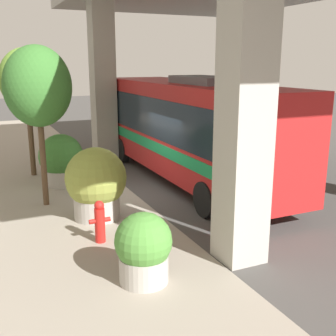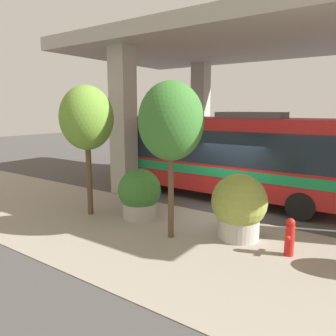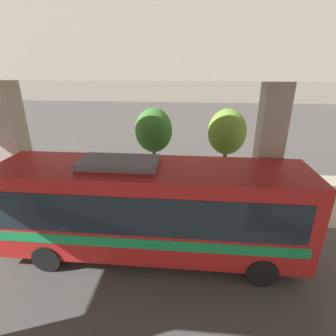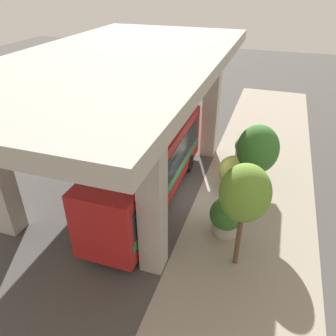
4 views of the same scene
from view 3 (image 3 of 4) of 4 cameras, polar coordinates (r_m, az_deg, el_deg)
The scene contains 10 objects.
ground_plane at distance 12.37m, azimuth -5.81°, elevation -10.84°, with size 80.00×80.00×0.00m, color #474442.
sidewalk_strip at distance 14.94m, azimuth -3.67°, elevation -4.67°, with size 6.00×40.00×0.02m.
overpass at distance 6.61m, azimuth -14.72°, elevation 17.53°, with size 9.40×18.16×7.13m.
bus at distance 9.27m, azimuth -3.72°, elevation -8.23°, with size 2.65×10.53×3.71m.
fire_hydrant at distance 14.63m, azimuth -16.15°, elevation -3.90°, with size 0.50×0.24×1.04m.
planter_front at distance 13.40m, azimuth 4.77°, elevation -3.80°, with size 1.51×1.51×1.78m.
planter_middle at distance 13.63m, azimuth -10.65°, elevation -3.17°, with size 1.65×1.65×1.97m.
planter_back at distance 15.24m, azimuth -24.12°, elevation -3.22°, with size 1.11×1.11×1.42m.
street_tree_near at distance 13.34m, azimuth 12.71°, elevation 7.58°, with size 1.88×1.88×4.65m.
street_tree_far at distance 13.49m, azimuth -3.14°, elevation 8.12°, with size 1.89×1.89×4.63m.
Camera 3 is at (10.22, 2.19, 6.62)m, focal length 28.00 mm.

